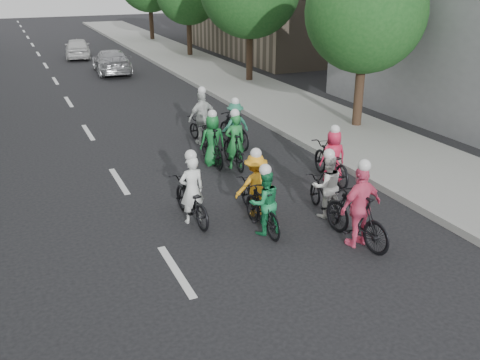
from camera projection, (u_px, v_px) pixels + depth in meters
ground at (176, 271)px, 10.08m from camera, size 120.00×120.00×0.00m
sidewalk_right at (290, 108)px, 21.57m from camera, size 4.00×80.00×0.15m
curb_right at (246, 112)px, 20.83m from camera, size 0.18×80.00×0.18m
tree_r_0 at (366, 12)px, 17.55m from camera, size 4.00×4.00×5.97m
cyclist_0 at (191, 197)px, 11.91m from camera, size 0.74×1.87×1.70m
cyclist_1 at (263, 206)px, 11.38m from camera, size 0.69×1.65×1.58m
cyclist_2 at (255, 190)px, 12.21m from camera, size 0.98×1.54×1.62m
cyclist_3 at (358, 213)px, 10.84m from camera, size 1.05×1.93×1.87m
cyclist_4 at (331, 161)px, 14.16m from camera, size 0.90×2.02×1.57m
cyclist_5 at (234, 147)px, 15.13m from camera, size 0.60×1.72×1.73m
cyclist_6 at (325, 192)px, 12.17m from camera, size 0.84×1.72×1.63m
cyclist_7 at (235, 128)px, 16.86m from camera, size 1.00×1.88×1.61m
cyclist_8 at (202, 124)px, 17.22m from camera, size 1.07×1.68×1.87m
cyclist_9 at (212, 143)px, 15.36m from camera, size 0.74×1.90×1.64m
follow_car_lead at (111, 61)px, 28.84m from camera, size 2.00×4.42×1.26m
follow_car_trail at (78, 48)px, 33.66m from camera, size 1.94×3.86×1.26m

